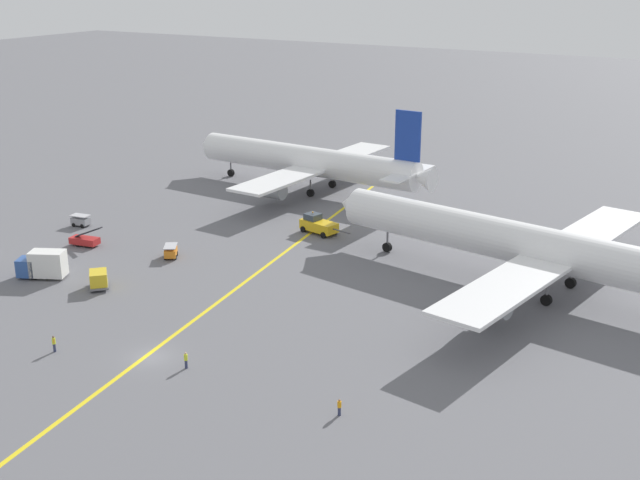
{
  "coord_description": "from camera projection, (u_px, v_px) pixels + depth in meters",
  "views": [
    {
      "loc": [
        50.71,
        -54.82,
        37.24
      ],
      "look_at": [
        2.6,
        29.47,
        4.0
      ],
      "focal_mm": 45.65,
      "sensor_mm": 36.0,
      "label": 1
    }
  ],
  "objects": [
    {
      "name": "ground_plane",
      "position": [
        151.0,
        357.0,
        80.89
      ],
      "size": [
        600.0,
        600.0,
        0.0
      ],
      "primitive_type": "plane",
      "color": "slate"
    },
    {
      "name": "gse_belt_loader_portside",
      "position": [
        85.0,
        240.0,
        112.35
      ],
      "size": [
        5.06,
        2.44,
        3.02
      ],
      "color": "red",
      "rests_on": "ground"
    },
    {
      "name": "ground_crew_ramp_agent_by_cones",
      "position": [
        339.0,
        407.0,
        70.22
      ],
      "size": [
        0.36,
        0.46,
        1.58
      ],
      "color": "#2D3351",
      "rests_on": "ground"
    },
    {
      "name": "ground_crew_wing_walker_right",
      "position": [
        54.0,
        343.0,
        81.7
      ],
      "size": [
        0.43,
        0.4,
        1.74
      ],
      "color": "#2D3351",
      "rests_on": "ground"
    },
    {
      "name": "gse_catering_truck_tall",
      "position": [
        43.0,
        264.0,
        100.66
      ],
      "size": [
        6.3,
        4.67,
        3.5
      ],
      "color": "#2D5199",
      "rests_on": "ground"
    },
    {
      "name": "gse_baggage_cart_trailing",
      "position": [
        171.0,
        252.0,
        107.8
      ],
      "size": [
        2.8,
        3.15,
        1.71
      ],
      "color": "orange",
      "rests_on": "ground"
    },
    {
      "name": "taxiway_stripe",
      "position": [
        198.0,
        317.0,
        89.97
      ],
      "size": [
        15.94,
        119.07,
        0.01
      ],
      "primitive_type": "cube",
      "rotation": [
        0.0,
        0.0,
        0.13
      ],
      "color": "yellow",
      "rests_on": "ground"
    },
    {
      "name": "gse_container_dolly_flat",
      "position": [
        99.0,
        279.0,
        97.55
      ],
      "size": [
        3.81,
        3.83,
        2.15
      ],
      "color": "slate",
      "rests_on": "ground"
    },
    {
      "name": "airliner_at_gate_left",
      "position": [
        309.0,
        162.0,
        138.55
      ],
      "size": [
        47.59,
        40.7,
        15.51
      ],
      "color": "white",
      "rests_on": "ground"
    },
    {
      "name": "gse_baggage_cart_near_cluster",
      "position": [
        81.0,
        221.0,
        120.74
      ],
      "size": [
        2.93,
        1.95,
        1.71
      ],
      "color": "gray",
      "rests_on": "ground"
    },
    {
      "name": "pushback_tug",
      "position": [
        318.0,
        225.0,
        117.52
      ],
      "size": [
        8.87,
        3.83,
        3.02
      ],
      "color": "gold",
      "rests_on": "ground"
    },
    {
      "name": "airliner_being_pushed",
      "position": [
        538.0,
        248.0,
        95.63
      ],
      "size": [
        57.55,
        47.26,
        16.49
      ],
      "color": "white",
      "rests_on": "ground"
    },
    {
      "name": "ground_crew_marshaller_foreground",
      "position": [
        186.0,
        360.0,
        78.37
      ],
      "size": [
        0.36,
        0.36,
        1.72
      ],
      "color": "#2D3351",
      "rests_on": "ground"
    }
  ]
}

